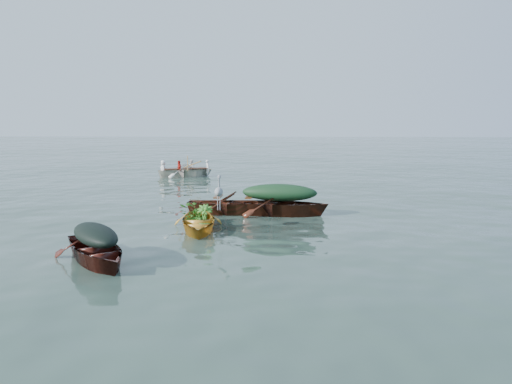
# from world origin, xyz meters

# --- Properties ---
(ground) EXTENTS (140.00, 140.00, 0.00)m
(ground) POSITION_xyz_m (0.00, 0.00, 0.00)
(ground) COLOR #34493E
(ground) RESTS_ON ground
(yellow_dinghy) EXTENTS (1.72, 3.18, 0.81)m
(yellow_dinghy) POSITION_xyz_m (-0.83, -0.41, 0.00)
(yellow_dinghy) COLOR #BF7625
(yellow_dinghy) RESTS_ON ground
(dark_covered_boat) EXTENTS (3.05, 3.56, 0.85)m
(dark_covered_boat) POSITION_xyz_m (-2.46, -3.38, 0.00)
(dark_covered_boat) COLOR #4A1B11
(dark_covered_boat) RESTS_ON ground
(green_tarp_boat) EXTENTS (4.24, 1.76, 0.94)m
(green_tarp_boat) POSITION_xyz_m (1.31, 1.78, 0.00)
(green_tarp_boat) COLOR #511F12
(green_tarp_boat) RESTS_ON ground
(open_wooden_boat) EXTENTS (4.01, 1.43, 0.89)m
(open_wooden_boat) POSITION_xyz_m (-0.08, 1.95, 0.00)
(open_wooden_boat) COLOR maroon
(open_wooden_boat) RESTS_ON ground
(rowed_boat) EXTENTS (3.98, 2.37, 0.88)m
(rowed_boat) POSITION_xyz_m (-3.27, 11.74, 0.00)
(rowed_boat) COLOR white
(rowed_boat) RESTS_ON ground
(dark_tarp_cover) EXTENTS (1.68, 1.96, 0.40)m
(dark_tarp_cover) POSITION_xyz_m (-2.46, -3.38, 0.62)
(dark_tarp_cover) COLOR black
(dark_tarp_cover) RESTS_ON dark_covered_boat
(green_tarp_cover) EXTENTS (2.33, 0.97, 0.52)m
(green_tarp_cover) POSITION_xyz_m (1.31, 1.78, 0.73)
(green_tarp_cover) COLOR #143216
(green_tarp_cover) RESTS_ON green_tarp_boat
(thwart_benches) EXTENTS (2.01, 0.84, 0.04)m
(thwart_benches) POSITION_xyz_m (-0.08, 1.95, 0.47)
(thwart_benches) COLOR #552D14
(thwart_benches) RESTS_ON open_wooden_boat
(heron) EXTENTS (0.33, 0.44, 0.92)m
(heron) POSITION_xyz_m (-0.29, -0.28, 0.86)
(heron) COLOR #989BA0
(heron) RESTS_ON yellow_dinghy
(dinghy_weeds) EXTENTS (0.82, 0.99, 0.60)m
(dinghy_weeds) POSITION_xyz_m (-0.88, 0.14, 0.70)
(dinghy_weeds) COLOR #276219
(dinghy_weeds) RESTS_ON yellow_dinghy
(rowers) EXTENTS (2.87, 1.88, 0.76)m
(rowers) POSITION_xyz_m (-3.27, 11.74, 0.82)
(rowers) COLOR silver
(rowers) RESTS_ON rowed_boat
(oars) EXTENTS (1.44, 2.65, 0.06)m
(oars) POSITION_xyz_m (-3.27, 11.74, 0.47)
(oars) COLOR brown
(oars) RESTS_ON rowed_boat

